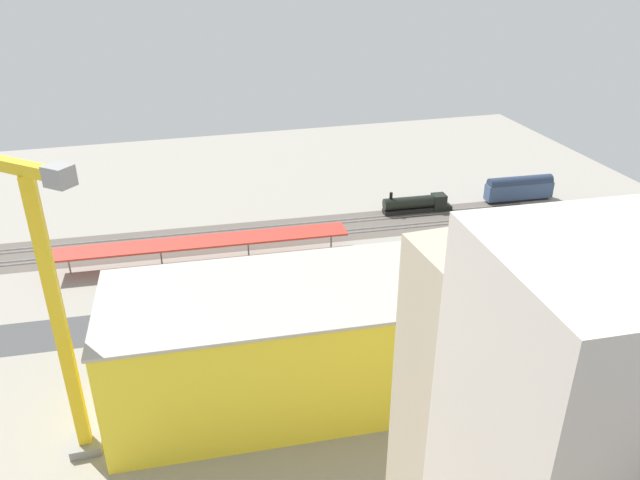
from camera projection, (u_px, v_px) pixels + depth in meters
name	position (u px, v px, depth m)	size (l,w,h in m)	color
ground_plane	(287.00, 290.00, 106.80)	(191.95, 191.95, 0.00)	gray
rail_bed	(263.00, 234.00, 126.76)	(119.97, 13.32, 0.01)	#5B544C
street_asphalt	(294.00, 307.00, 102.02)	(119.97, 9.00, 0.01)	#424244
track_rails	(263.00, 234.00, 126.68)	(119.82, 12.99, 0.12)	#9E9EA8
platform_canopy_near	(204.00, 242.00, 114.84)	(54.34, 8.25, 4.19)	#B73328
locomotive	(418.00, 204.00, 136.49)	(15.78, 3.47, 5.05)	black
passenger_coach	(519.00, 188.00, 141.73)	(16.15, 3.66, 5.90)	black
parked_car_0	(365.00, 281.00, 108.17)	(4.77, 2.21, 1.71)	black
parked_car_1	(326.00, 288.00, 106.05)	(4.63, 1.85, 1.60)	black
parked_car_2	(288.00, 293.00, 104.47)	(4.44, 2.21, 1.63)	black
parked_car_3	(248.00, 298.00, 103.17)	(4.50, 2.26, 1.68)	black
parked_car_4	(209.00, 303.00, 101.68)	(4.41, 2.04, 1.61)	black
parked_car_5	(165.00, 311.00, 99.37)	(4.25, 1.93, 1.83)	black
construction_building	(273.00, 347.00, 78.74)	(41.00, 18.75, 16.01)	yellow
construction_roof_slab	(270.00, 292.00, 75.09)	(41.60, 19.35, 0.40)	#ADA89E
tower_crane	(35.00, 286.00, 65.20)	(22.61, 20.07, 36.50)	gray
box_truck_0	(333.00, 311.00, 97.91)	(9.97, 3.35, 3.32)	black
box_truck_1	(260.00, 324.00, 94.53)	(8.58, 2.85, 3.44)	black
box_truck_2	(337.00, 315.00, 97.04)	(10.25, 3.99, 3.26)	black
street_tree_0	(478.00, 277.00, 102.50)	(4.24, 4.24, 6.30)	brown
street_tree_1	(199.00, 306.00, 91.68)	(6.32, 6.32, 8.89)	brown
street_tree_2	(148.00, 316.00, 89.40)	(6.35, 6.35, 8.87)	brown
street_tree_3	(190.00, 313.00, 91.03)	(5.51, 5.51, 7.94)	brown
street_tree_4	(523.00, 264.00, 103.96)	(4.87, 4.87, 7.94)	brown
street_tree_5	(331.00, 294.00, 96.43)	(5.64, 5.64, 7.64)	brown
traffic_light	(185.00, 285.00, 100.45)	(0.50, 0.36, 5.93)	#333333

